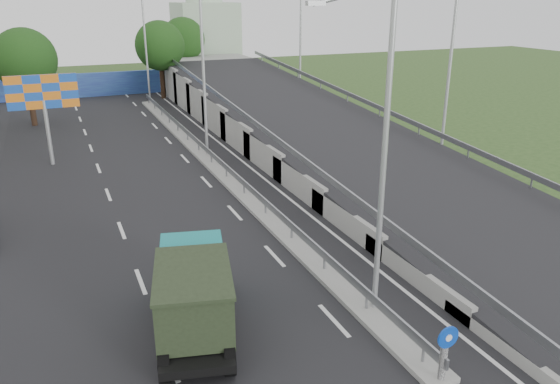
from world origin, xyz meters
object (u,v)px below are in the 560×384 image
lamp_post_near (380,142)px  lamp_post_mid (200,66)px  church (206,34)px  billboard (43,97)px  dump_truck (194,292)px  lamp_post_far (143,41)px  sign_bollard (445,353)px

lamp_post_near → lamp_post_mid: size_ratio=1.00×
lamp_post_near → church: 54.90m
billboard → dump_truck: (3.58, -20.76, -2.82)m
billboard → lamp_post_near: bearing=-67.5°
lamp_post_far → billboard: lamp_post_far is taller
lamp_post_near → dump_truck: size_ratio=1.70×
lamp_post_mid → church: church is taller
lamp_post_near → lamp_post_far: bearing=90.0°
sign_bollard → dump_truck: (-5.42, 5.06, 0.34)m
sign_bollard → church: church is taller
lamp_post_far → lamp_post_mid: bearing=-90.0°
church → lamp_post_mid: bearing=-106.2°
lamp_post_mid → church: bearing=73.8°
lamp_post_near → billboard: bearing=112.5°
billboard → dump_truck: size_ratio=0.93×
church → billboard: (-19.00, -32.00, -1.12)m
sign_bollard → lamp_post_mid: size_ratio=0.17×
lamp_post_far → billboard: bearing=-116.8°
lamp_post_far → church: church is taller
lamp_post_near → church: bearing=79.6°
church → dump_truck: 55.11m
lamp_post_mid → billboard: size_ratio=1.83×
lamp_post_near → church: (9.89, 54.00, -0.50)m
sign_bollard → lamp_post_mid: bearing=89.7°
lamp_post_mid → church: 35.41m
lamp_post_far → billboard: size_ratio=1.83×
lamp_post_mid → lamp_post_far: 20.00m
lamp_post_far → church: bearing=54.8°
dump_truck → lamp_post_mid: bearing=86.9°
lamp_post_far → church: (9.89, 14.00, -0.50)m
lamp_post_mid → sign_bollard: bearing=-90.3°
lamp_post_mid → lamp_post_near: bearing=-90.0°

